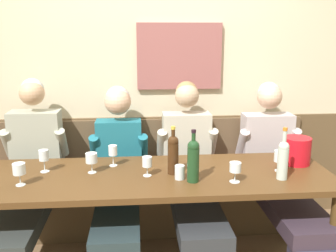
% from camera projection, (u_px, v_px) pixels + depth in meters
% --- Properties ---
extents(room_wall_back, '(6.80, 0.12, 2.80)m').
position_uv_depth(room_wall_back, '(150.00, 66.00, 3.34)').
color(room_wall_back, beige).
rests_on(room_wall_back, ground).
extents(wood_wainscot_panel, '(6.80, 0.03, 0.95)m').
position_uv_depth(wood_wainscot_panel, '(151.00, 168.00, 3.51)').
color(wood_wainscot_panel, brown).
rests_on(wood_wainscot_panel, ground).
extents(wall_bench, '(2.71, 0.42, 0.94)m').
position_uv_depth(wall_bench, '(153.00, 197.00, 3.35)').
color(wall_bench, brown).
rests_on(wall_bench, ground).
extents(dining_table, '(2.41, 0.78, 0.75)m').
position_uv_depth(dining_table, '(156.00, 184.00, 2.63)').
color(dining_table, '#503319').
rests_on(dining_table, ground).
extents(person_right_seat, '(0.50, 1.20, 1.33)m').
position_uv_depth(person_right_seat, '(28.00, 176.00, 2.87)').
color(person_right_seat, '#27303E').
rests_on(person_right_seat, ground).
extents(person_center_right_seat, '(0.48, 1.20, 1.26)m').
position_uv_depth(person_center_right_seat, '(118.00, 176.00, 2.91)').
color(person_center_right_seat, '#292E3B').
rests_on(person_center_right_seat, ground).
extents(person_left_seat, '(0.50, 1.20, 1.30)m').
position_uv_depth(person_left_seat, '(191.00, 173.00, 2.96)').
color(person_left_seat, '#312834').
rests_on(person_left_seat, ground).
extents(person_center_left_seat, '(0.52, 1.20, 1.28)m').
position_uv_depth(person_center_left_seat, '(279.00, 172.00, 3.01)').
color(person_center_left_seat, '#312D40').
rests_on(person_center_left_seat, ground).
extents(ice_bucket, '(0.20, 0.20, 0.20)m').
position_uv_depth(ice_bucket, '(297.00, 151.00, 2.80)').
color(ice_bucket, red).
rests_on(ice_bucket, dining_table).
extents(wine_bottle_clear_water, '(0.07, 0.07, 0.33)m').
position_uv_depth(wine_bottle_clear_water, '(173.00, 153.00, 2.59)').
color(wine_bottle_clear_water, '#3C2311').
rests_on(wine_bottle_clear_water, dining_table).
extents(wine_bottle_amber_mid, '(0.08, 0.08, 0.35)m').
position_uv_depth(wine_bottle_amber_mid, '(193.00, 159.00, 2.45)').
color(wine_bottle_amber_mid, '#1B3D1F').
rests_on(wine_bottle_amber_mid, dining_table).
extents(wine_bottle_green_tall, '(0.07, 0.07, 0.35)m').
position_uv_depth(wine_bottle_green_tall, '(283.00, 158.00, 2.49)').
color(wine_bottle_green_tall, '#B7C4BA').
rests_on(wine_bottle_green_tall, dining_table).
extents(wine_glass_center_front, '(0.07, 0.07, 0.13)m').
position_uv_depth(wine_glass_center_front, '(290.00, 145.00, 2.97)').
color(wine_glass_center_front, silver).
rests_on(wine_glass_center_front, dining_table).
extents(wine_glass_by_bottle, '(0.07, 0.07, 0.13)m').
position_uv_depth(wine_glass_by_bottle, '(147.00, 163.00, 2.56)').
color(wine_glass_by_bottle, silver).
rests_on(wine_glass_by_bottle, dining_table).
extents(wine_glass_mid_left, '(0.08, 0.08, 0.15)m').
position_uv_depth(wine_glass_mid_left, '(280.00, 157.00, 2.64)').
color(wine_glass_mid_left, silver).
rests_on(wine_glass_mid_left, dining_table).
extents(wine_glass_center_rear, '(0.06, 0.06, 0.15)m').
position_uv_depth(wine_glass_center_rear, '(113.00, 152.00, 2.75)').
color(wine_glass_center_rear, silver).
rests_on(wine_glass_center_rear, dining_table).
extents(wine_glass_left_end, '(0.08, 0.08, 0.14)m').
position_uv_depth(wine_glass_left_end, '(91.00, 158.00, 2.61)').
color(wine_glass_left_end, silver).
rests_on(wine_glass_left_end, dining_table).
extents(wine_glass_near_bucket, '(0.07, 0.07, 0.16)m').
position_uv_depth(wine_glass_near_bucket, '(44.00, 156.00, 2.62)').
color(wine_glass_near_bucket, silver).
rests_on(wine_glass_near_bucket, dining_table).
extents(wine_glass_mid_right, '(0.08, 0.08, 0.13)m').
position_uv_depth(wine_glass_mid_right, '(235.00, 168.00, 2.45)').
color(wine_glass_mid_right, silver).
rests_on(wine_glass_mid_right, dining_table).
extents(wine_glass_right_end, '(0.08, 0.08, 0.15)m').
position_uv_depth(wine_glass_right_end, '(19.00, 170.00, 2.40)').
color(wine_glass_right_end, silver).
rests_on(wine_glass_right_end, dining_table).
extents(water_tumbler_right, '(0.07, 0.07, 0.09)m').
position_uv_depth(water_tumbler_right, '(180.00, 172.00, 2.51)').
color(water_tumbler_right, silver).
rests_on(water_tumbler_right, dining_table).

